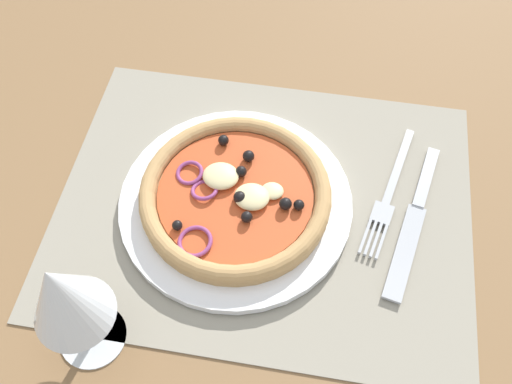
# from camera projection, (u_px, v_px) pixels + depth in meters

# --- Properties ---
(ground_plane) EXTENTS (1.90, 1.40, 0.02)m
(ground_plane) POSITION_uv_depth(u_px,v_px,m) (264.00, 211.00, 0.63)
(ground_plane) COLOR olive
(placemat) EXTENTS (0.45, 0.35, 0.00)m
(placemat) POSITION_uv_depth(u_px,v_px,m) (264.00, 204.00, 0.62)
(placemat) COLOR gray
(placemat) RESTS_ON ground_plane
(plate) EXTENTS (0.25, 0.25, 0.01)m
(plate) POSITION_uv_depth(u_px,v_px,m) (236.00, 202.00, 0.61)
(plate) COLOR white
(plate) RESTS_ON placemat
(pizza) EXTENTS (0.21, 0.21, 0.03)m
(pizza) POSITION_uv_depth(u_px,v_px,m) (235.00, 194.00, 0.60)
(pizza) COLOR tan
(pizza) RESTS_ON plate
(fork) EXTENTS (0.06, 0.18, 0.00)m
(fork) POSITION_uv_depth(u_px,v_px,m) (388.00, 197.00, 0.62)
(fork) COLOR #B2B5BA
(fork) RESTS_ON placemat
(knife) EXTENTS (0.06, 0.20, 0.01)m
(knife) POSITION_uv_depth(u_px,v_px,m) (413.00, 221.00, 0.60)
(knife) COLOR #B2B5BA
(knife) RESTS_ON placemat
(wine_glass) EXTENTS (0.07, 0.07, 0.15)m
(wine_glass) POSITION_uv_depth(u_px,v_px,m) (64.00, 297.00, 0.45)
(wine_glass) COLOR silver
(wine_glass) RESTS_ON ground_plane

